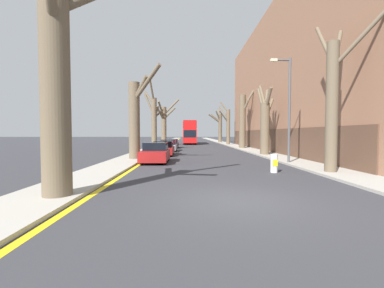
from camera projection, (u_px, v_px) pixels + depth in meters
ground_plane at (238, 200)px, 7.90m from camera, size 300.00×300.00×0.00m
sidewalk_left at (167, 142)px, 57.75m from camera, size 2.39×120.00×0.12m
sidewalk_right at (222, 142)px, 57.95m from camera, size 2.39×120.00×0.12m
building_facade_right at (307, 83)px, 29.78m from camera, size 10.08×36.98×15.87m
kerb_line_stripe at (173, 143)px, 57.77m from camera, size 0.24×120.00×0.01m
street_tree_left_0 at (57, 79)px, 7.93m from camera, size 3.90×4.12×8.05m
street_tree_left_1 at (135, 116)px, 19.86m from camera, size 3.26×4.21×7.00m
street_tree_left_2 at (154, 120)px, 32.29m from camera, size 2.50×3.24×8.72m
street_tree_left_3 at (164, 123)px, 44.55m from camera, size 3.87×3.17×8.13m
street_tree_right_0 at (333, 99)px, 12.96m from camera, size 2.01×3.56×8.09m
street_tree_right_1 at (265, 123)px, 24.00m from camera, size 1.60×3.60×6.73m
street_tree_right_2 at (243, 119)px, 34.75m from camera, size 2.05×2.70×7.90m
street_tree_right_3 at (228, 125)px, 46.09m from camera, size 2.17×2.99×7.82m
street_tree_right_4 at (220, 126)px, 57.74m from camera, size 3.22×2.97×7.87m
double_decker_bus at (190, 131)px, 50.58m from camera, size 2.46×10.71×4.43m
parked_car_0 at (156, 153)px, 18.31m from camera, size 1.81×4.02×1.42m
parked_car_1 at (164, 148)px, 24.43m from camera, size 1.89×4.51×1.35m
parked_car_2 at (168, 146)px, 30.17m from camera, size 1.90×4.24×1.34m
parked_car_3 at (172, 144)px, 36.44m from camera, size 1.88×4.01×1.28m
lamp_post at (288, 105)px, 17.18m from camera, size 1.40×0.20×7.10m
traffic_bollard at (274, 163)px, 13.54m from camera, size 0.37×0.38×0.96m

